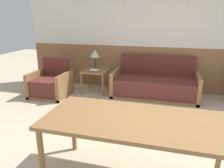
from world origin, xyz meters
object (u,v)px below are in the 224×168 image
armchair (51,85)px  dining_table (137,125)px  side_table (95,73)px  couch (155,85)px  table_lamp (95,54)px

armchair → dining_table: size_ratio=0.43×
armchair → side_table: (0.90, 0.53, 0.20)m
dining_table → armchair: bearing=136.4°
armchair → side_table: 1.07m
couch → table_lamp: 1.58m
couch → table_lamp: size_ratio=4.05×
side_table → table_lamp: bearing=110.7°
couch → armchair: 2.38m
couch → side_table: size_ratio=3.25×
side_table → table_lamp: size_ratio=1.24×
couch → side_table: 1.42m
side_table → armchair: bearing=-149.3°
armchair → table_lamp: 1.25m
side_table → table_lamp: 0.46m
couch → dining_table: bearing=-89.4°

